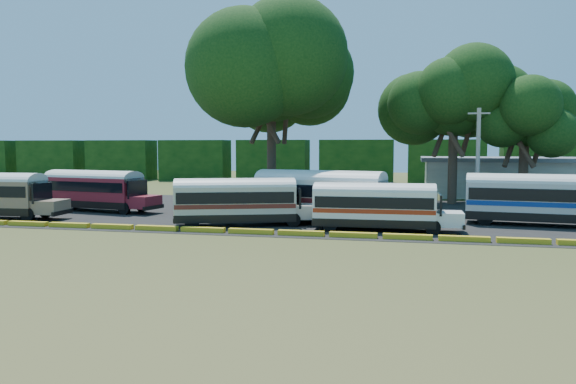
% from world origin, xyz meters
% --- Properties ---
extents(ground, '(160.00, 160.00, 0.00)m').
position_xyz_m(ground, '(0.00, 0.00, 0.00)').
color(ground, '#2D4617').
rests_on(ground, ground).
extents(asphalt_strip, '(64.00, 24.00, 0.02)m').
position_xyz_m(asphalt_strip, '(1.00, 12.00, 0.01)').
color(asphalt_strip, black).
rests_on(asphalt_strip, ground).
extents(curb, '(53.70, 0.45, 0.30)m').
position_xyz_m(curb, '(-0.00, 1.00, 0.15)').
color(curb, gold).
rests_on(curb, ground).
extents(terminal_building, '(19.00, 9.00, 4.00)m').
position_xyz_m(terminal_building, '(18.00, 30.00, 2.03)').
color(terminal_building, beige).
rests_on(terminal_building, ground).
extents(treeline_backdrop, '(130.00, 4.00, 6.00)m').
position_xyz_m(treeline_backdrop, '(0.00, 48.00, 3.00)').
color(treeline_backdrop, black).
rests_on(treeline_backdrop, ground).
extents(bus_red, '(10.15, 4.19, 3.25)m').
position_xyz_m(bus_red, '(-16.75, 9.42, 1.86)').
color(bus_red, black).
rests_on(bus_red, ground).
extents(bus_cream_west, '(9.66, 5.29, 3.10)m').
position_xyz_m(bus_cream_west, '(-3.25, 4.07, 1.75)').
color(bus_cream_west, black).
rests_on(bus_cream_west, ground).
extents(bus_cream_east, '(11.03, 4.69, 3.52)m').
position_xyz_m(bus_cream_east, '(1.81, 7.10, 1.99)').
color(bus_cream_east, black).
rests_on(bus_cream_east, ground).
extents(bus_white_red, '(8.98, 2.45, 2.93)m').
position_xyz_m(bus_white_red, '(5.64, 3.87, 1.66)').
color(bus_white_red, black).
rests_on(bus_white_red, ground).
extents(bus_white_blue, '(10.46, 3.74, 3.36)m').
position_xyz_m(bus_white_blue, '(15.62, 8.38, 1.90)').
color(bus_white_blue, black).
rests_on(bus_white_blue, ground).
extents(tree_west, '(12.78, 12.78, 16.64)m').
position_xyz_m(tree_west, '(-4.62, 18.13, 11.91)').
color(tree_west, '#392A1C').
rests_on(tree_west, ground).
extents(tree_center, '(9.50, 9.50, 12.97)m').
position_xyz_m(tree_center, '(11.14, 21.47, 9.43)').
color(tree_center, '#392A1C').
rests_on(tree_center, ground).
extents(tree_east, '(6.92, 6.92, 10.19)m').
position_xyz_m(tree_east, '(16.96, 20.96, 7.57)').
color(tree_east, '#392A1C').
rests_on(tree_east, ground).
extents(utility_pole, '(1.60, 0.30, 8.00)m').
position_xyz_m(utility_pole, '(12.48, 14.08, 4.11)').
color(utility_pole, gray).
rests_on(utility_pole, ground).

